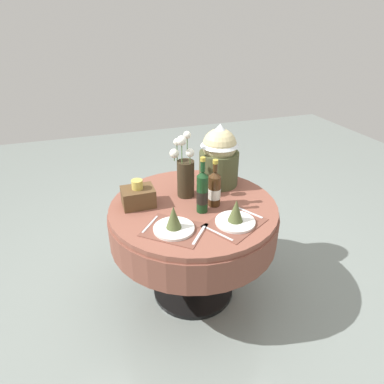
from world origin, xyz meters
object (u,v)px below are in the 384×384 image
flower_vase (185,172)px  wine_bottle_centre (215,188)px  woven_basket_side_left (138,196)px  wine_bottle_left (202,192)px  gift_tub_back_right (219,153)px  dining_table (193,224)px  place_setting_left (174,223)px  place_setting_right (236,217)px

flower_vase → wine_bottle_centre: bearing=-52.9°
wine_bottle_centre → woven_basket_side_left: 0.50m
woven_basket_side_left → wine_bottle_centre: bearing=-18.2°
wine_bottle_left → gift_tub_back_right: bearing=53.3°
dining_table → place_setting_left: size_ratio=2.64×
wine_bottle_left → wine_bottle_centre: (0.10, 0.05, -0.02)m
gift_tub_back_right → woven_basket_side_left: (-0.62, -0.13, -0.17)m
place_setting_left → flower_vase: flower_vase is taller
wine_bottle_left → wine_bottle_centre: 0.11m
place_setting_right → woven_basket_side_left: woven_basket_side_left is taller
wine_bottle_centre → gift_tub_back_right: 0.34m
dining_table → place_setting_right: (0.17, -0.29, 0.20)m
wine_bottle_centre → woven_basket_side_left: size_ratio=1.53×
place_setting_left → wine_bottle_centre: (0.33, 0.20, 0.07)m
dining_table → place_setting_right: bearing=-60.3°
woven_basket_side_left → place_setting_left: bearing=-68.3°
dining_table → gift_tub_back_right: gift_tub_back_right is taller
place_setting_right → flower_vase: 0.48m
place_setting_left → gift_tub_back_right: (0.47, 0.48, 0.19)m
gift_tub_back_right → place_setting_right: bearing=-101.5°
dining_table → woven_basket_side_left: size_ratio=5.42×
wine_bottle_left → woven_basket_side_left: size_ratio=1.77×
place_setting_left → place_setting_right: 0.37m
flower_vase → gift_tub_back_right: (0.29, 0.10, 0.06)m
gift_tub_back_right → flower_vase: bearing=-161.5°
flower_vase → wine_bottle_left: flower_vase is taller
place_setting_left → woven_basket_side_left: woven_basket_side_left is taller
place_setting_left → flower_vase: (0.19, 0.38, 0.13)m
flower_vase → woven_basket_side_left: bearing=-174.5°
wine_bottle_left → wine_bottle_centre: bearing=26.0°
woven_basket_side_left → gift_tub_back_right: bearing=11.7°
flower_vase → wine_bottle_left: (0.04, -0.24, -0.04)m
gift_tub_back_right → woven_basket_side_left: size_ratio=2.18×
dining_table → gift_tub_back_right: bearing=40.9°
wine_bottle_left → gift_tub_back_right: 0.43m
place_setting_left → woven_basket_side_left: 0.38m
place_setting_right → wine_bottle_left: 0.26m
wine_bottle_left → dining_table: bearing=105.6°
wine_bottle_left → gift_tub_back_right: gift_tub_back_right is taller
flower_vase → wine_bottle_left: bearing=-80.6°
place_setting_left → woven_basket_side_left: (-0.14, 0.35, 0.02)m
dining_table → place_setting_left: (-0.20, -0.24, 0.20)m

